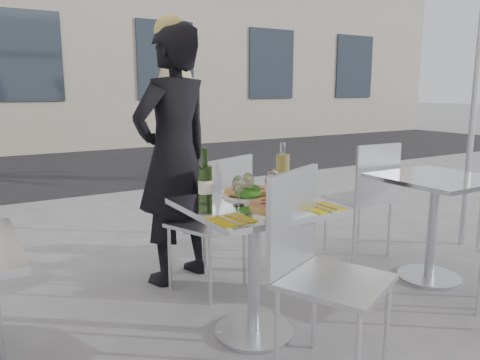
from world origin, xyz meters
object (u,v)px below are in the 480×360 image
pizza_near (279,204)px  wineglass_white_b (248,182)px  chair_near (315,257)px  wineglass_white_a (239,185)px  main_table (254,241)px  sugar_shaker (282,189)px  salad_plate (248,193)px  wineglass_red_a (271,181)px  napkin_left (231,220)px  napkin_right (322,207)px  woman_diner (174,157)px  chair_far (218,213)px  wine_bottle (205,182)px  pedestrian_b (176,124)px  side_chair_rfar (367,190)px  pizza_far (248,192)px  side_table_right (434,206)px  carafe (283,171)px

pizza_near → wineglass_white_b: wineglass_white_b is taller
chair_near → wineglass_white_a: size_ratio=6.21×
main_table → sugar_shaker: 0.32m
salad_plate → wineglass_white_a: 0.17m
wineglass_red_a → napkin_left: size_ratio=0.79×
main_table → wineglass_red_a: (0.10, -0.01, 0.32)m
napkin_right → napkin_left: bearing=174.0°
woman_diner → salad_plate: woman_diner is taller
chair_near → woman_diner: (-0.10, 1.39, 0.31)m
napkin_left → wineglass_white_b: bearing=41.4°
wineglass_red_a → napkin_right: wineglass_red_a is taller
chair_far → wine_bottle: wine_bottle is taller
chair_far → sugar_shaker: bearing=76.2°
pedestrian_b → pizza_near: bearing=9.3°
side_chair_rfar → wine_bottle: bearing=19.2°
pizza_near → wine_bottle: wine_bottle is taller
pedestrian_b → sugar_shaker: bearing=10.2°
pizza_far → napkin_left: size_ratio=1.59×
side_table_right → napkin_left: (-1.77, -0.22, 0.21)m
pizza_near → salad_plate: 0.22m
wineglass_white_b → wineglass_white_a: bearing=-152.0°
side_chair_rfar → pedestrian_b: 3.78m
side_table_right → salad_plate: 1.50m
pedestrian_b → napkin_left: pedestrian_b is taller
pizza_near → wineglass_white_a: bearing=143.9°
wineglass_red_a → napkin_left: wineglass_red_a is taller
chair_near → salad_plate: (-0.03, 0.54, 0.21)m
sugar_shaker → wineglass_white_b: 0.20m
carafe → main_table: bearing=-150.1°
salad_plate → wineglass_red_a: wineglass_red_a is taller
main_table → wine_bottle: size_ratio=2.54×
chair_far → side_chair_rfar: side_chair_rfar is taller
napkin_right → wineglass_white_b: bearing=126.9°
main_table → sugar_shaker: bearing=2.2°
carafe → wineglass_white_a: bearing=-156.8°
salad_plate → wineglass_white_a: wineglass_white_a is taller
main_table → salad_plate: 0.27m
chair_far → chair_near: size_ratio=0.94×
side_chair_rfar → napkin_left: bearing=29.2°
sugar_shaker → napkin_left: (-0.45, -0.23, -0.05)m
main_table → napkin_right: size_ratio=3.74×
main_table → wineglass_white_b: (-0.01, 0.05, 0.32)m
chair_far → carafe: size_ratio=3.18×
chair_far → chair_near: 1.03m
pizza_far → wineglass_white_b: size_ratio=2.02×
wineglass_white_a → woman_diner: bearing=87.1°
wineglass_white_b → chair_far: bearing=78.9°
side_chair_rfar → carafe: bearing=23.5°
side_table_right → pedestrian_b: (-0.06, 4.34, 0.31)m
woman_diner → pizza_far: woman_diner is taller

